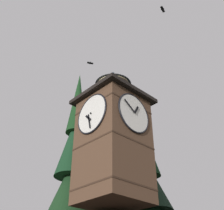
{
  "coord_description": "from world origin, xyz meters",
  "views": [
    {
      "loc": [
        13.38,
        12.07,
        2.3
      ],
      "look_at": [
        1.71,
        -0.24,
        13.22
      ],
      "focal_mm": 46.99,
      "sensor_mm": 36.0,
      "label": 1
    }
  ],
  "objects": [
    {
      "name": "clock_tower",
      "position": [
        2.08,
        0.27,
        10.46
      ],
      "size": [
        4.2,
        4.2,
        9.33
      ],
      "color": "brown",
      "rests_on": "building_main"
    },
    {
      "name": "flying_bird_low",
      "position": [
        0.91,
        4.3,
        19.8
      ],
      "size": [
        0.61,
        0.35,
        0.14
      ],
      "color": "black"
    },
    {
      "name": "flying_bird_high",
      "position": [
        1.51,
        -3.18,
        18.98
      ],
      "size": [
        0.56,
        0.4,
        0.16
      ],
      "color": "black"
    },
    {
      "name": "pine_tree_behind",
      "position": [
        1.23,
        -4.94,
        7.61
      ],
      "size": [
        4.93,
        4.93,
        18.9
      ],
      "color": "#473323",
      "rests_on": "ground_plane"
    }
  ]
}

